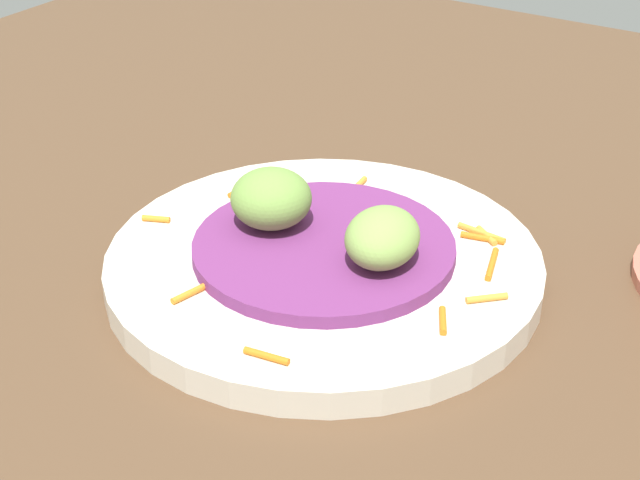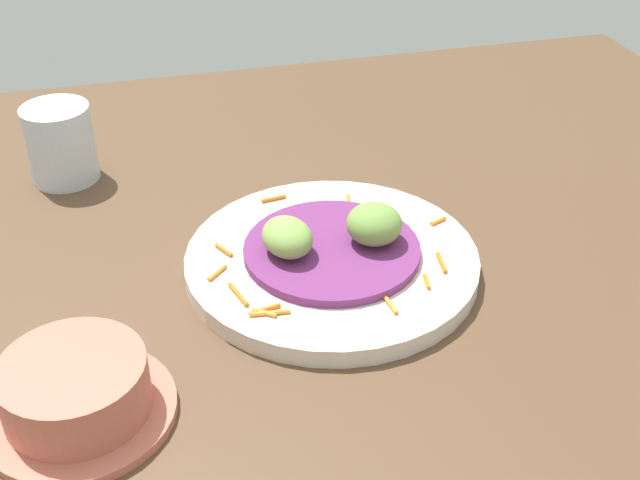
# 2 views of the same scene
# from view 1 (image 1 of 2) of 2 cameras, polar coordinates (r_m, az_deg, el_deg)

# --- Properties ---
(table_surface) EXTENTS (1.10, 1.10, 0.02)m
(table_surface) POSITION_cam_1_polar(r_m,az_deg,el_deg) (0.68, -0.77, -0.32)
(table_surface) COLOR brown
(table_surface) RESTS_ON ground
(main_plate) EXTENTS (0.27, 0.27, 0.02)m
(main_plate) POSITION_cam_1_polar(r_m,az_deg,el_deg) (0.62, 0.22, -1.50)
(main_plate) COLOR silver
(main_plate) RESTS_ON table_surface
(cabbage_bed) EXTENTS (0.16, 0.16, 0.01)m
(cabbage_bed) POSITION_cam_1_polar(r_m,az_deg,el_deg) (0.61, 0.22, -0.44)
(cabbage_bed) COLOR #702D6B
(cabbage_bed) RESTS_ON main_plate
(carrot_garnish) EXTENTS (0.24, 0.21, 0.00)m
(carrot_garnish) POSITION_cam_1_polar(r_m,az_deg,el_deg) (0.61, 3.10, -0.46)
(carrot_garnish) COLOR orange
(carrot_garnish) RESTS_ON main_plate
(guac_scoop_left) EXTENTS (0.07, 0.07, 0.04)m
(guac_scoop_left) POSITION_cam_1_polar(r_m,az_deg,el_deg) (0.62, -3.00, 2.49)
(guac_scoop_left) COLOR #759E47
(guac_scoop_left) RESTS_ON cabbage_bed
(guac_scoop_center) EXTENTS (0.06, 0.06, 0.03)m
(guac_scoop_center) POSITION_cam_1_polar(r_m,az_deg,el_deg) (0.58, 3.67, 0.15)
(guac_scoop_center) COLOR #84A851
(guac_scoop_center) RESTS_ON cabbage_bed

